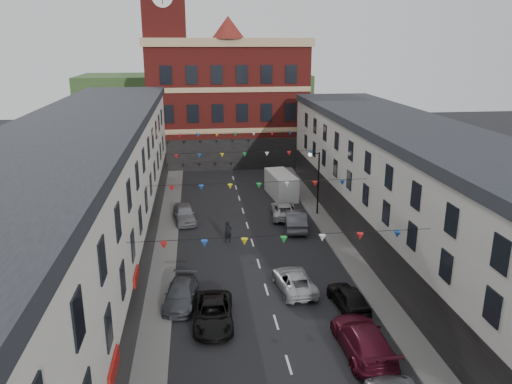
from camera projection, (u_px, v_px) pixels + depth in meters
name	position (u px, v px, depth m)	size (l,w,h in m)	color
ground	(266.00, 290.00, 32.68)	(160.00, 160.00, 0.00)	black
pavement_left	(161.00, 280.00, 33.76)	(1.80, 64.00, 0.15)	#605E5B
pavement_right	(359.00, 270.00, 35.36)	(1.80, 64.00, 0.15)	#605E5B
terrace_left	(76.00, 215.00, 30.72)	(8.40, 56.00, 10.70)	beige
terrace_right	(438.00, 208.00, 33.59)	(8.40, 56.00, 9.70)	beige
civic_building	(227.00, 100.00, 66.38)	(20.60, 13.30, 18.50)	maroon
clock_tower	(166.00, 47.00, 60.74)	(5.60, 5.60, 30.00)	maroon
distant_hill	(196.00, 103.00, 89.68)	(40.00, 14.00, 10.00)	#2F5226
street_lamp	(316.00, 175.00, 45.61)	(1.10, 0.36, 6.00)	black
car_left_c	(213.00, 313.00, 28.55)	(2.23, 4.84, 1.35)	black
car_left_d	(181.00, 294.00, 30.77)	(1.84, 4.53, 1.31)	#43464B
car_left_e	(185.00, 213.00, 44.78)	(1.84, 4.57, 1.56)	gray
car_right_c	(363.00, 340.00, 25.76)	(2.28, 5.61, 1.63)	#571124
car_right_d	(348.00, 297.00, 30.33)	(1.62, 4.02, 1.37)	black
car_right_e	(296.00, 220.00, 43.14)	(1.72, 4.94, 1.63)	#4B4C52
car_right_f	(284.00, 210.00, 46.01)	(2.25, 4.89, 1.36)	silver
moving_car	(294.00, 281.00, 32.49)	(2.17, 4.70, 1.31)	#B9BEC1
white_van	(281.00, 185.00, 52.04)	(2.16, 5.62, 2.48)	silver
pedestrian	(228.00, 232.00, 40.03)	(0.66, 0.43, 1.82)	black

